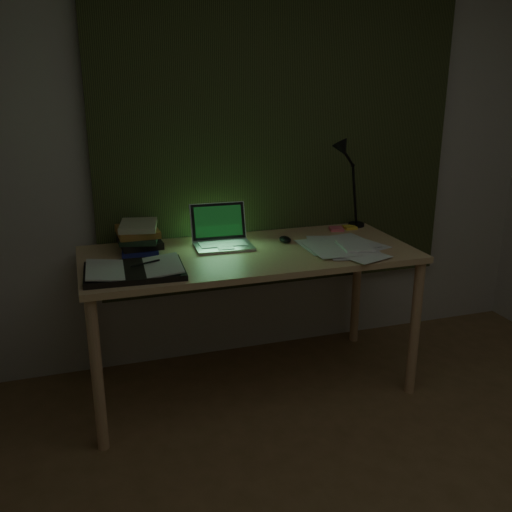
{
  "coord_description": "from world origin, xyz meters",
  "views": [
    {
      "loc": [
        -1.19,
        -1.26,
        1.72
      ],
      "look_at": [
        -0.33,
        1.41,
        0.82
      ],
      "focal_mm": 40.0,
      "sensor_mm": 36.0,
      "label": 1
    }
  ],
  "objects_px": {
    "desk": "(249,321)",
    "laptop": "(223,228)",
    "desk_lamp": "(358,183)",
    "open_textbook": "(134,270)",
    "loose_papers": "(344,247)",
    "book_stack": "(139,236)"
  },
  "relations": [
    {
      "from": "laptop",
      "to": "open_textbook",
      "type": "relative_size",
      "value": 0.76
    },
    {
      "from": "loose_papers",
      "to": "desk_lamp",
      "type": "distance_m",
      "value": 0.58
    },
    {
      "from": "loose_papers",
      "to": "desk_lamp",
      "type": "height_order",
      "value": "desk_lamp"
    },
    {
      "from": "desk",
      "to": "laptop",
      "type": "height_order",
      "value": "laptop"
    },
    {
      "from": "laptop",
      "to": "open_textbook",
      "type": "bearing_deg",
      "value": -148.41
    },
    {
      "from": "book_stack",
      "to": "laptop",
      "type": "bearing_deg",
      "value": -9.51
    },
    {
      "from": "laptop",
      "to": "loose_papers",
      "type": "height_order",
      "value": "laptop"
    },
    {
      "from": "laptop",
      "to": "book_stack",
      "type": "relative_size",
      "value": 1.41
    },
    {
      "from": "desk",
      "to": "laptop",
      "type": "xyz_separation_m",
      "value": [
        -0.11,
        0.11,
        0.52
      ]
    },
    {
      "from": "laptop",
      "to": "desk_lamp",
      "type": "bearing_deg",
      "value": 14.93
    },
    {
      "from": "desk",
      "to": "desk_lamp",
      "type": "xyz_separation_m",
      "value": [
        0.8,
        0.31,
        0.67
      ]
    },
    {
      "from": "open_textbook",
      "to": "loose_papers",
      "type": "xyz_separation_m",
      "value": [
        1.13,
        0.06,
        -0.01
      ]
    },
    {
      "from": "desk",
      "to": "book_stack",
      "type": "relative_size",
      "value": 7.08
    },
    {
      "from": "desk",
      "to": "open_textbook",
      "type": "distance_m",
      "value": 0.78
    },
    {
      "from": "desk",
      "to": "laptop",
      "type": "distance_m",
      "value": 0.54
    },
    {
      "from": "desk",
      "to": "loose_papers",
      "type": "height_order",
      "value": "loose_papers"
    },
    {
      "from": "desk",
      "to": "desk_lamp",
      "type": "relative_size",
      "value": 3.28
    },
    {
      "from": "desk",
      "to": "loose_papers",
      "type": "distance_m",
      "value": 0.66
    },
    {
      "from": "laptop",
      "to": "desk_lamp",
      "type": "height_order",
      "value": "desk_lamp"
    },
    {
      "from": "loose_papers",
      "to": "book_stack",
      "type": "bearing_deg",
      "value": 164.15
    },
    {
      "from": "desk",
      "to": "open_textbook",
      "type": "xyz_separation_m",
      "value": [
        -0.63,
        -0.17,
        0.42
      ]
    },
    {
      "from": "open_textbook",
      "to": "desk_lamp",
      "type": "distance_m",
      "value": 1.52
    }
  ]
}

